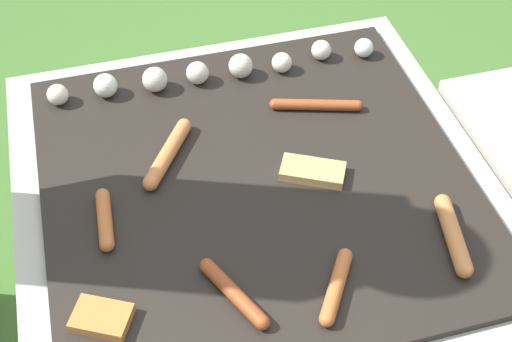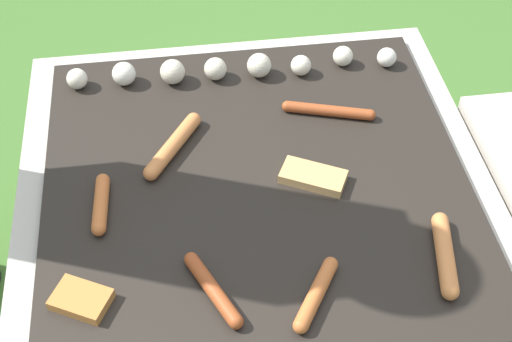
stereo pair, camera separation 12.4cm
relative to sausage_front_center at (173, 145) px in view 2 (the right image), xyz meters
name	(u,v)px [view 2 (the right image)]	position (x,y,z in m)	size (l,w,h in m)	color
ground_plane	(256,291)	(0.16, -0.10, -0.41)	(14.00, 14.00, 0.00)	#3D6628
grill	(256,240)	(0.16, -0.10, -0.21)	(0.94, 0.94, 0.39)	#B2AA9E
sausage_back_left	(316,294)	(0.22, -0.39, 0.00)	(0.10, 0.14, 0.03)	#B7602D
sausage_back_right	(213,289)	(0.05, -0.36, 0.00)	(0.09, 0.16, 0.03)	#93421E
sausage_front_center	(173,145)	(0.00, 0.00, 0.00)	(0.13, 0.17, 0.03)	#C6753D
sausage_front_left	(329,111)	(0.34, 0.06, 0.00)	(0.19, 0.08, 0.02)	#93421E
sausage_mid_left	(101,204)	(-0.14, -0.14, 0.00)	(0.03, 0.15, 0.03)	#B7602D
sausage_front_right	(445,255)	(0.46, -0.34, 0.00)	(0.06, 0.18, 0.03)	#C6753D
bread_slice_right	(313,177)	(0.27, -0.12, -0.01)	(0.14, 0.11, 0.02)	tan
bread_slice_center	(81,299)	(-0.17, -0.34, -0.01)	(0.11, 0.10, 0.02)	#B27033
mushroom_row	(225,68)	(0.13, 0.22, 0.01)	(0.75, 0.07, 0.06)	beige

